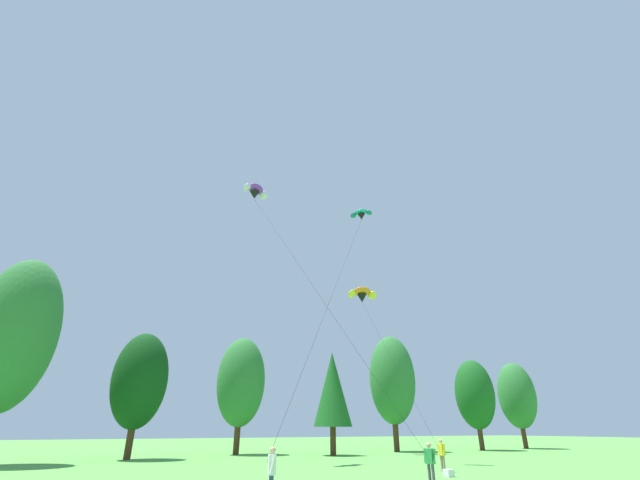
{
  "coord_description": "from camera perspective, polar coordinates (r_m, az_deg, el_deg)",
  "views": [
    {
      "loc": [
        -11.71,
        3.64,
        2.25
      ],
      "look_at": [
        -1.66,
        23.69,
        12.36
      ],
      "focal_mm": 23.49,
      "sensor_mm": 36.0,
      "label": 1
    }
  ],
  "objects": [
    {
      "name": "treeline_tree_c",
      "position": [
        38.68,
        -36.09,
        -10.15
      ],
      "size": [
        5.67,
        5.67,
        14.34
      ],
      "color": "#472D19",
      "rests_on": "ground_plane"
    },
    {
      "name": "treeline_tree_d",
      "position": [
        39.95,
        -23.32,
        -17.12
      ],
      "size": [
        4.45,
        4.45,
        9.82
      ],
      "color": "#472D19",
      "rests_on": "ground_plane"
    },
    {
      "name": "treeline_tree_e",
      "position": [
        44.66,
        -10.71,
        -18.4
      ],
      "size": [
        4.71,
        4.71,
        10.77
      ],
      "color": "#472D19",
      "rests_on": "ground_plane"
    },
    {
      "name": "treeline_tree_f",
      "position": [
        42.72,
        1.71,
        -19.58
      ],
      "size": [
        3.62,
        3.62,
        9.16
      ],
      "color": "#472D19",
      "rests_on": "ground_plane"
    },
    {
      "name": "treeline_tree_g",
      "position": [
        50.13,
        9.8,
        -18.19
      ],
      "size": [
        5.05,
        5.05,
        12.02
      ],
      "color": "#472D19",
      "rests_on": "ground_plane"
    },
    {
      "name": "treeline_tree_h",
      "position": [
        55.39,
        20.32,
        -19.08
      ],
      "size": [
        4.44,
        4.44,
        9.78
      ],
      "color": "#472D19",
      "rests_on": "ground_plane"
    },
    {
      "name": "treeline_tree_i",
      "position": [
        62.04,
        25.22,
        -18.58
      ],
      "size": [
        4.52,
        4.52,
        10.07
      ],
      "color": "#472D19",
      "rests_on": "ground_plane"
    },
    {
      "name": "kite_flyer_near",
      "position": [
        15.93,
        -6.6,
        -28.68
      ],
      "size": [
        0.33,
        0.6,
        1.69
      ],
      "color": "navy",
      "rests_on": "ground_plane"
    },
    {
      "name": "kite_flyer_mid",
      "position": [
        21.11,
        14.76,
        -27.01
      ],
      "size": [
        0.33,
        0.6,
        1.69
      ],
      "color": "#4C4C51",
      "rests_on": "ground_plane"
    },
    {
      "name": "kite_flyer_far",
      "position": [
        27.79,
        16.25,
        -26.03
      ],
      "size": [
        0.24,
        0.57,
        1.69
      ],
      "color": "gray",
      "rests_on": "ground_plane"
    },
    {
      "name": "parafoil_kite_high_teal",
      "position": [
        37.33,
        5.62,
        3.48
      ],
      "size": [
        13.46,
        13.84,
        18.88
      ],
      "color": "teal"
    },
    {
      "name": "parafoil_kite_mid_purple",
      "position": [
        38.62,
        -8.81,
        6.51
      ],
      "size": [
        5.24,
        16.68,
        21.39
      ],
      "color": "purple"
    },
    {
      "name": "parafoil_kite_far_orange",
      "position": [
        47.21,
        5.76,
        -7.39
      ],
      "size": [
        7.94,
        18.13,
        15.57
      ],
      "color": "orange"
    },
    {
      "name": "picnic_cooler",
      "position": [
        25.3,
        17.11,
        -28.06
      ],
      "size": [
        0.43,
        0.57,
        0.34
      ],
      "primitive_type": "cube",
      "rotation": [
        0.0,
        0.0,
        1.42
      ],
      "color": "white",
      "rests_on": "ground_plane"
    }
  ]
}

